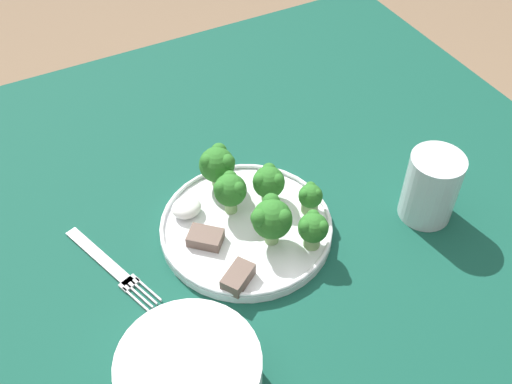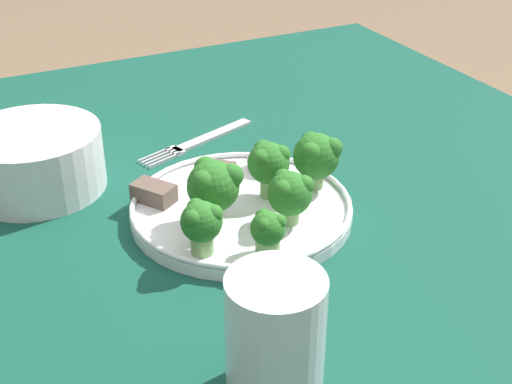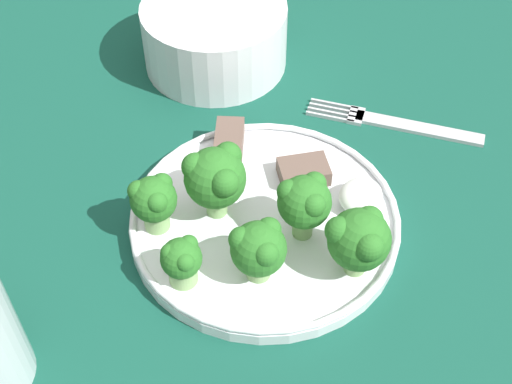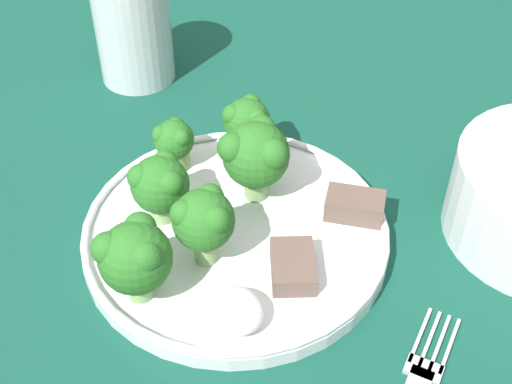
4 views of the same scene
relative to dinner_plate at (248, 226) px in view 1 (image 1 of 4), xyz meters
name	(u,v)px [view 1 (image 1 of 4)]	position (x,y,z in m)	size (l,w,h in m)	color
table	(254,285)	(0.00, 0.02, -0.11)	(1.06, 1.03, 0.72)	#114738
dinner_plate	(248,226)	(0.00, 0.00, 0.00)	(0.23, 0.23, 0.02)	white
fork	(110,266)	(0.19, -0.03, -0.01)	(0.08, 0.17, 0.00)	#B2B2B7
cream_bowl	(190,379)	(0.16, 0.18, 0.02)	(0.15, 0.15, 0.07)	silver
drinking_glass	(430,190)	(-0.23, 0.08, 0.04)	(0.07, 0.07, 0.10)	silver
broccoli_floret_near_rim_left	(269,182)	(-0.05, -0.03, 0.04)	(0.05, 0.04, 0.06)	#7FA866
broccoli_floret_center_left	(272,219)	(-0.01, 0.04, 0.05)	(0.05, 0.05, 0.07)	#7FA866
broccoli_floret_back_left	(218,163)	(0.00, -0.09, 0.04)	(0.05, 0.05, 0.06)	#7FA866
broccoli_floret_front_left	(230,190)	(0.01, -0.03, 0.04)	(0.05, 0.04, 0.06)	#7FA866
broccoli_floret_center_back	(310,197)	(-0.09, 0.02, 0.03)	(0.03, 0.03, 0.04)	#7FA866
broccoli_floret_mid_cluster	(313,228)	(-0.06, 0.07, 0.04)	(0.04, 0.04, 0.05)	#7FA866
meat_slice_front_slice	(238,277)	(0.05, 0.08, 0.01)	(0.05, 0.05, 0.02)	brown
meat_slice_middle_slice	(205,238)	(0.06, 0.00, 0.01)	(0.05, 0.05, 0.02)	brown
sauce_dollop	(186,208)	(0.06, -0.06, 0.01)	(0.04, 0.04, 0.02)	white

